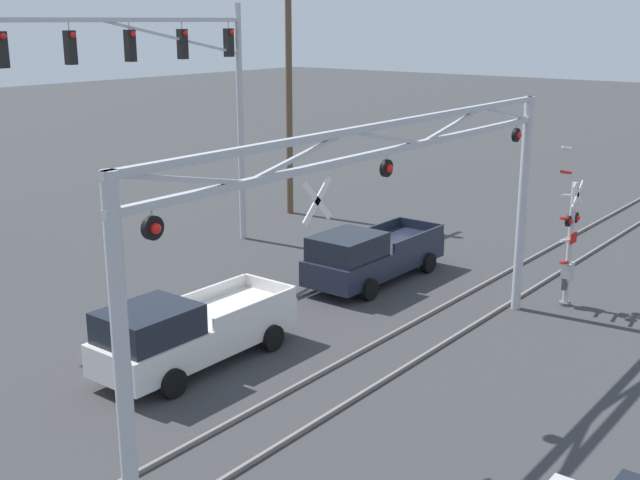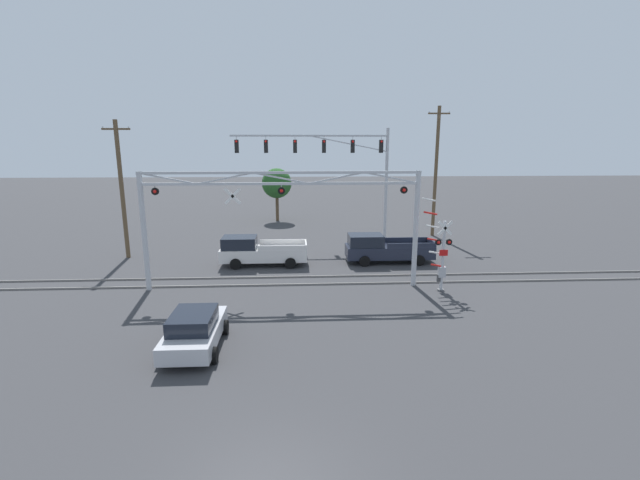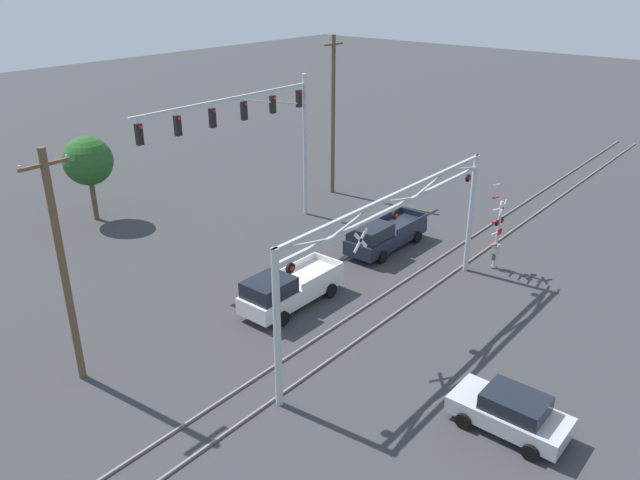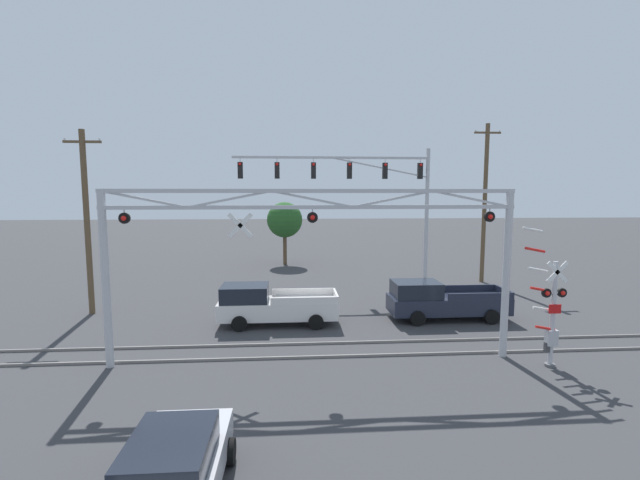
% 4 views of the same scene
% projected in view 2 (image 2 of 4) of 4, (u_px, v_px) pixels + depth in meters
% --- Properties ---
extents(rail_track_near, '(80.00, 0.08, 0.10)m').
position_uv_depth(rail_track_near, '(283.00, 285.00, 23.49)').
color(rail_track_near, gray).
rests_on(rail_track_near, ground_plane).
extents(rail_track_far, '(80.00, 0.08, 0.10)m').
position_uv_depth(rail_track_far, '(284.00, 277.00, 24.89)').
color(rail_track_far, gray).
rests_on(rail_track_far, ground_plane).
extents(crossing_gantry, '(14.57, 0.29, 6.24)m').
position_uv_depth(crossing_gantry, '(282.00, 208.00, 22.29)').
color(crossing_gantry, '#B7BABF').
rests_on(crossing_gantry, ground_plane).
extents(crossing_signal_mast, '(1.71, 0.35, 4.97)m').
position_uv_depth(crossing_signal_mast, '(441.00, 257.00, 22.23)').
color(crossing_signal_mast, '#B7BABF').
rests_on(crossing_signal_mast, ground_plane).
extents(traffic_signal_span, '(12.38, 0.39, 8.89)m').
position_uv_depth(traffic_signal_span, '(341.00, 160.00, 33.61)').
color(traffic_signal_span, '#B7BABF').
rests_on(traffic_signal_span, ground_plane).
extents(pickup_truck_lead, '(5.49, 2.13, 1.88)m').
position_uv_depth(pickup_truck_lead, '(259.00, 251.00, 27.40)').
color(pickup_truck_lead, silver).
rests_on(pickup_truck_lead, ground_plane).
extents(pickup_truck_following, '(5.68, 2.13, 1.88)m').
position_uv_depth(pickup_truck_following, '(384.00, 249.00, 28.05)').
color(pickup_truck_following, '#1E2333').
rests_on(pickup_truck_following, ground_plane).
extents(sedan_waiting, '(2.07, 3.98, 1.48)m').
position_uv_depth(sedan_waiting, '(194.00, 330.00, 16.05)').
color(sedan_waiting, '#B7B7BC').
rests_on(sedan_waiting, ground_plane).
extents(utility_pole_left, '(1.80, 0.28, 9.19)m').
position_uv_depth(utility_pole_left, '(122.00, 189.00, 28.45)').
color(utility_pole_left, brown).
rests_on(utility_pole_left, ground_plane).
extents(utility_pole_right, '(1.80, 0.28, 10.69)m').
position_uv_depth(utility_pole_right, '(436.00, 171.00, 35.51)').
color(utility_pole_right, brown).
rests_on(utility_pole_right, ground_plane).
extents(background_tree_beyond_span, '(3.01, 3.01, 5.33)m').
position_uv_depth(background_tree_beyond_span, '(277.00, 184.00, 43.20)').
color(background_tree_beyond_span, brown).
rests_on(background_tree_beyond_span, ground_plane).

